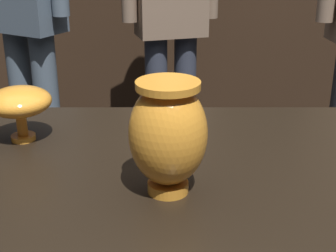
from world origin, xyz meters
name	(u,v)px	position (x,y,z in m)	size (l,w,h in m)	color
back_display_shelf	(170,53)	(0.00, 2.20, 0.49)	(2.60, 0.40, 0.99)	#382619
vase_centerpiece	(168,134)	(0.00, -0.12, 0.91)	(0.13, 0.13, 0.20)	orange
vase_tall_behind	(20,103)	(-0.32, 0.11, 0.89)	(0.14, 0.14, 0.12)	orange
visitor_center_back	(172,6)	(0.01, 1.47, 0.90)	(0.45, 0.26, 1.53)	#333847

